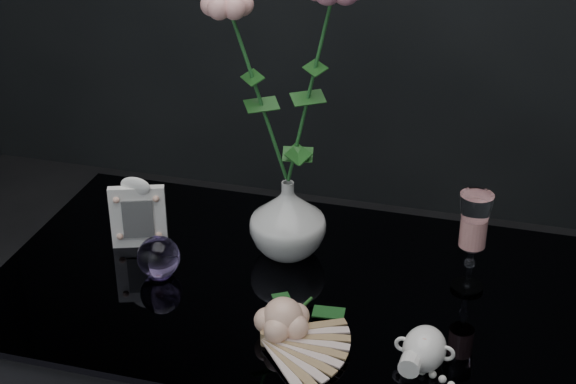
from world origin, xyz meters
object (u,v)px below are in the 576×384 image
(picture_frame, at_px, (138,212))
(loose_rose, at_px, (283,318))
(paperweight, at_px, (159,257))
(vase, at_px, (288,218))
(pearl_jar, at_px, (425,347))
(wine_glass, at_px, (472,243))

(picture_frame, bearing_deg, loose_rose, -50.06)
(paperweight, bearing_deg, vase, 34.22)
(vase, bearing_deg, pearl_jar, -41.92)
(paperweight, relative_size, loose_rose, 0.38)
(vase, xyz_separation_m, picture_frame, (-0.26, -0.05, -0.00))
(loose_rose, bearing_deg, picture_frame, 174.19)
(vase, bearing_deg, picture_frame, -169.86)
(paperweight, bearing_deg, loose_rose, -22.78)
(vase, distance_m, pearl_jar, 0.37)
(vase, bearing_deg, wine_glass, -5.08)
(paperweight, distance_m, loose_rose, 0.27)
(vase, bearing_deg, loose_rose, -76.13)
(picture_frame, distance_m, paperweight, 0.11)
(wine_glass, bearing_deg, vase, 174.92)
(pearl_jar, bearing_deg, paperweight, 169.49)
(loose_rose, xyz_separation_m, pearl_jar, (0.22, -0.01, 0.00))
(vase, relative_size, pearl_jar, 0.61)
(loose_rose, bearing_deg, wine_glass, 62.70)
(vase, relative_size, wine_glass, 0.79)
(paperweight, xyz_separation_m, pearl_jar, (0.46, -0.12, -0.00))
(paperweight, height_order, pearl_jar, paperweight)
(wine_glass, height_order, paperweight, wine_glass)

